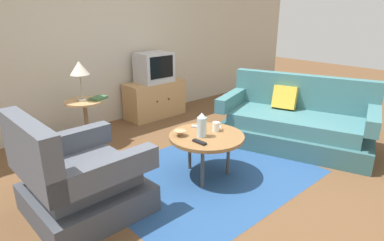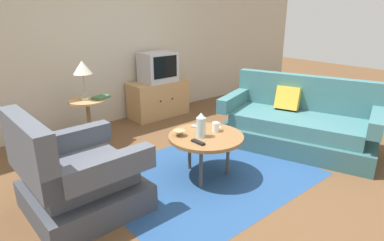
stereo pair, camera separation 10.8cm
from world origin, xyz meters
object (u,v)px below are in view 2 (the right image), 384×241
object	(u,v)px
tv_stand	(158,99)
tv_remote_silver	(198,127)
mug	(216,127)
bowl	(179,133)
television	(158,67)
vase	(201,125)
tv_remote_dark	(198,142)
side_table	(88,112)
table_lamp	(82,69)
coffee_table	(206,138)
couch	(298,125)
book	(101,97)
armchair	(76,179)

from	to	relation	value
tv_stand	tv_remote_silver	bearing A→B (deg)	-111.74
mug	bowl	bearing A→B (deg)	157.61
television	bowl	size ratio (longest dim) A/B	4.32
bowl	vase	bearing A→B (deg)	-46.84
vase	tv_remote_dark	size ratio (longest dim) A/B	1.61
side_table	television	world-z (taller)	television
tv_stand	table_lamp	world-z (taller)	table_lamp
tv_remote_dark	coffee_table	bearing A→B (deg)	-64.41
tv_stand	vase	bearing A→B (deg)	-113.41
couch	side_table	bearing A→B (deg)	28.75
television	book	xyz separation A→B (m)	(-1.17, -0.42, -0.20)
coffee_table	table_lamp	xyz separation A→B (m)	(-0.55, 1.65, 0.55)
television	tv_stand	bearing A→B (deg)	90.00
table_lamp	tv_remote_silver	xyz separation A→B (m)	(0.64, -1.43, -0.51)
coffee_table	tv_stand	size ratio (longest dim) A/B	0.81
side_table	table_lamp	xyz separation A→B (m)	(-0.01, 0.02, 0.55)
side_table	mug	xyz separation A→B (m)	(0.70, -1.62, 0.09)
couch	vase	size ratio (longest dim) A/B	8.00
couch	side_table	xyz separation A→B (m)	(-1.97, 1.80, 0.14)
vase	tv_remote_silver	xyz separation A→B (m)	(0.15, 0.21, -0.11)
vase	tv_remote_dark	distance (m)	0.20
side_table	armchair	bearing A→B (deg)	-117.83
mug	bowl	world-z (taller)	mug
bowl	tv_remote_silver	world-z (taller)	bowl
armchair	side_table	world-z (taller)	armchair
tv_remote_dark	book	distance (m)	1.68
couch	tv_stand	xyz separation A→B (m)	(-0.63, 2.17, 0.00)
coffee_table	armchair	bearing A→B (deg)	168.12
side_table	tv_remote_dark	xyz separation A→B (m)	(0.35, -1.73, 0.05)
television	mug	size ratio (longest dim) A/B	4.29
coffee_table	tv_remote_silver	bearing A→B (deg)	68.41
television	bowl	distance (m)	2.10
tv_stand	bowl	xyz separation A→B (m)	(-1.01, -1.83, 0.21)
coffee_table	book	bearing A→B (deg)	103.72
side_table	table_lamp	size ratio (longest dim) A/B	1.21
couch	bowl	world-z (taller)	couch
television	book	distance (m)	1.26
tv_remote_silver	tv_stand	bearing A→B (deg)	120.07
side_table	television	bearing A→B (deg)	14.61
mug	book	size ratio (longest dim) A/B	0.53
coffee_table	tv_stand	world-z (taller)	tv_stand
mug	side_table	bearing A→B (deg)	113.32
couch	table_lamp	world-z (taller)	table_lamp
tv_remote_dark	couch	bearing A→B (deg)	-94.10
coffee_table	tv_remote_dark	distance (m)	0.23
tv_stand	book	bearing A→B (deg)	-159.66
television	side_table	bearing A→B (deg)	-165.39
vase	mug	world-z (taller)	vase
couch	table_lamp	size ratio (longest dim) A/B	4.13
couch	tv_stand	world-z (taller)	couch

